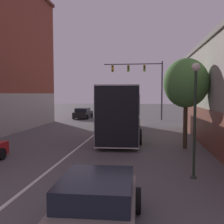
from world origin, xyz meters
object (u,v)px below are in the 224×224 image
at_px(bus, 122,108).
at_px(street_lamp, 195,112).
at_px(parked_car_left_mid, 83,113).
at_px(traffic_signal_gantry, 143,77).
at_px(hatchback_foreground, 95,208).
at_px(street_tree_near, 186,83).

bearing_deg(bus, street_lamp, -162.35).
distance_m(parked_car_left_mid, street_lamp, 25.00).
height_order(traffic_signal_gantry, street_lamp, traffic_signal_gantry).
relative_size(bus, street_lamp, 2.89).
xyz_separation_m(hatchback_foreground, parked_car_left_mid, (-6.99, 27.24, 0.03)).
xyz_separation_m(bus, street_lamp, (3.61, -9.99, 0.46)).
bearing_deg(traffic_signal_gantry, hatchback_foreground, -91.52).
xyz_separation_m(parked_car_left_mid, street_tree_near, (10.35, -17.37, 3.13)).
height_order(bus, traffic_signal_gantry, traffic_signal_gantry).
distance_m(hatchback_foreground, parked_car_left_mid, 28.12).
distance_m(hatchback_foreground, street_lamp, 5.58).
bearing_deg(bus, parked_car_left_mid, 23.74).
xyz_separation_m(traffic_signal_gantry, street_tree_near, (2.66, -16.76, -1.44)).
relative_size(traffic_signal_gantry, street_tree_near, 1.38).
bearing_deg(street_tree_near, traffic_signal_gantry, 99.02).
height_order(hatchback_foreground, street_lamp, street_lamp).
distance_m(bus, hatchback_foreground, 14.43).
xyz_separation_m(traffic_signal_gantry, street_lamp, (2.20, -22.27, -2.69)).
bearing_deg(street_tree_near, parked_car_left_mid, 120.80).
height_order(parked_car_left_mid, traffic_signal_gantry, traffic_signal_gantry).
height_order(traffic_signal_gantry, street_tree_near, traffic_signal_gantry).
xyz_separation_m(bus, street_tree_near, (4.07, -4.48, 1.71)).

